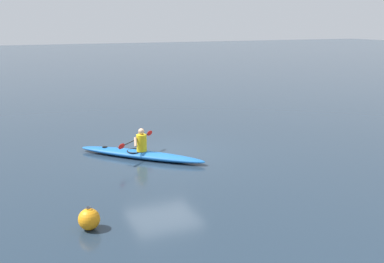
% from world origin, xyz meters
% --- Properties ---
extents(ground_plane, '(160.00, 160.00, 0.00)m').
position_xyz_m(ground_plane, '(0.00, 0.00, 0.00)').
color(ground_plane, '#1E2D3D').
extents(kayak, '(3.81, 3.89, 0.25)m').
position_xyz_m(kayak, '(0.89, 0.23, 0.13)').
color(kayak, '#1959A5').
rests_on(kayak, ground).
extents(kayaker, '(1.72, 1.67, 0.79)m').
position_xyz_m(kayaker, '(0.86, 0.25, 0.60)').
color(kayaker, yellow).
rests_on(kayaker, kayak).
extents(mooring_buoy_white_far, '(0.50, 0.50, 0.54)m').
position_xyz_m(mooring_buoy_white_far, '(3.63, 5.19, 0.25)').
color(mooring_buoy_white_far, orange).
rests_on(mooring_buoy_white_far, ground).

